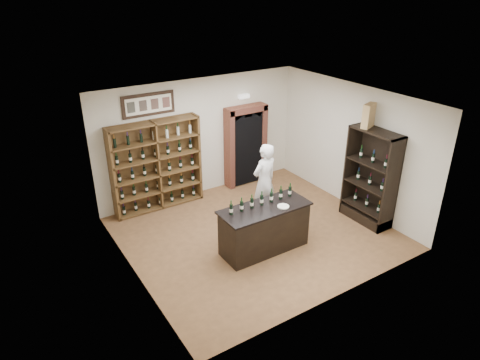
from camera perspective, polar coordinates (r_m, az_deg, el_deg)
name	(u,v)px	position (r m, az deg, el deg)	size (l,w,h in m)	color
floor	(255,233)	(9.61, 2.07, -7.07)	(5.50, 5.50, 0.00)	brown
ceiling	(258,101)	(8.39, 2.40, 10.50)	(5.50, 5.50, 0.00)	white
wall_back	(200,138)	(10.89, -5.29, 5.66)	(5.50, 0.04, 3.00)	beige
wall_left	(128,206)	(7.82, -14.65, -3.37)	(0.04, 5.00, 3.00)	beige
wall_right	(351,146)	(10.59, 14.61, 4.36)	(0.04, 5.00, 3.00)	beige
wine_shelf	(156,165)	(10.40, -11.12, 1.95)	(2.20, 0.38, 2.20)	brown
framed_picture	(148,104)	(10.05, -12.11, 9.82)	(1.25, 0.04, 0.52)	black
arched_doorway	(245,144)	(11.46, 0.74, 4.87)	(1.17, 0.35, 2.17)	black
emergency_light	(244,96)	(11.16, 0.51, 11.09)	(0.30, 0.10, 0.10)	white
tasting_counter	(264,229)	(8.83, 3.26, -6.49)	(1.88, 0.78, 1.00)	black
counter_bottle_0	(231,209)	(8.26, -1.19, -3.94)	(0.07, 0.07, 0.30)	black
counter_bottle_1	(242,206)	(8.37, 0.22, -3.51)	(0.07, 0.07, 0.30)	black
counter_bottle_2	(252,203)	(8.49, 1.58, -3.09)	(0.07, 0.07, 0.30)	black
counter_bottle_3	(262,200)	(8.61, 2.91, -2.68)	(0.07, 0.07, 0.30)	black
counter_bottle_4	(271,197)	(8.73, 4.20, -2.28)	(0.07, 0.07, 0.30)	black
counter_bottle_5	(281,194)	(8.86, 5.45, -1.89)	(0.07, 0.07, 0.30)	black
counter_bottle_6	(290,191)	(9.00, 6.66, -1.51)	(0.07, 0.07, 0.30)	black
side_cabinet	(369,191)	(10.19, 16.88, -1.38)	(0.48, 1.20, 2.20)	black
shopkeeper	(264,181)	(9.83, 3.26, -0.20)	(0.67, 0.44, 1.83)	white
plate	(283,206)	(8.61, 5.79, -3.53)	(0.24, 0.24, 0.02)	white
wine_crate	(369,116)	(9.71, 16.77, 8.22)	(0.37, 0.15, 0.53)	tan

